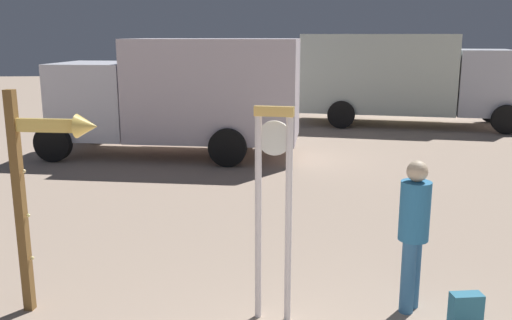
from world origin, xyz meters
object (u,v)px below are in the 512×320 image
(backpack, at_px, (465,311))
(box_truck_far, at_px, (398,76))
(arrow_sign, at_px, (44,171))
(person_near_clock, at_px, (414,228))
(box_truck_near, at_px, (184,93))
(standing_clock, at_px, (274,196))

(backpack, relative_size, box_truck_far, 0.05)
(arrow_sign, relative_size, backpack, 6.42)
(person_near_clock, bearing_deg, box_truck_far, 71.50)
(person_near_clock, relative_size, box_truck_near, 0.26)
(standing_clock, distance_m, backpack, 2.35)
(standing_clock, distance_m, box_truck_near, 8.71)
(backpack, bearing_deg, standing_clock, 169.03)
(backpack, bearing_deg, box_truck_far, 73.80)
(arrow_sign, bearing_deg, person_near_clock, -4.69)
(arrow_sign, distance_m, box_truck_far, 15.02)
(standing_clock, height_order, backpack, standing_clock)
(standing_clock, xyz_separation_m, arrow_sign, (-2.39, 0.38, 0.23))
(box_truck_near, relative_size, box_truck_far, 0.90)
(standing_clock, bearing_deg, box_truck_near, 97.97)
(box_truck_near, bearing_deg, person_near_clock, -72.20)
(person_near_clock, relative_size, box_truck_far, 0.23)
(backpack, bearing_deg, box_truck_near, 109.51)
(box_truck_near, xyz_separation_m, box_truck_far, (7.06, 4.31, 0.09))
(person_near_clock, height_order, box_truck_far, box_truck_far)
(box_truck_near, height_order, box_truck_far, box_truck_far)
(person_near_clock, distance_m, box_truck_near, 9.02)
(standing_clock, distance_m, arrow_sign, 2.43)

